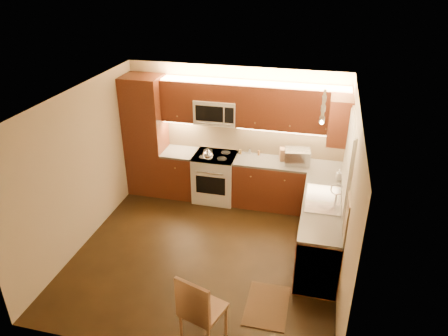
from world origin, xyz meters
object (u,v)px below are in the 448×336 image
(toaster_oven, at_px, (297,157))
(dining_chair, at_px, (203,308))
(stove, at_px, (215,177))
(knife_block, at_px, (283,154))
(soap_bottle, at_px, (339,174))
(kettle, at_px, (208,154))
(sink, at_px, (324,195))
(microwave, at_px, (216,111))

(toaster_oven, relative_size, dining_chair, 0.43)
(stove, bearing_deg, knife_block, 5.99)
(soap_bottle, bearing_deg, kettle, 165.72)
(sink, bearing_deg, kettle, 156.21)
(sink, relative_size, knife_block, 3.90)
(kettle, bearing_deg, dining_chair, -84.71)
(sink, bearing_deg, soap_bottle, 73.35)
(microwave, bearing_deg, dining_chair, -77.93)
(microwave, bearing_deg, stove, -90.00)
(stove, height_order, toaster_oven, toaster_oven)
(dining_chair, bearing_deg, microwave, 119.60)
(kettle, bearing_deg, sink, -33.13)
(microwave, xyz_separation_m, knife_block, (1.23, -0.01, -0.71))
(toaster_oven, height_order, dining_chair, toaster_oven)
(knife_block, bearing_deg, microwave, 167.14)
(stove, height_order, dining_chair, dining_chair)
(knife_block, bearing_deg, dining_chair, -110.77)
(toaster_oven, relative_size, knife_block, 1.99)
(knife_block, height_order, dining_chair, knife_block)
(toaster_oven, distance_m, soap_bottle, 0.85)
(knife_block, height_order, soap_bottle, knife_block)
(stove, relative_size, microwave, 1.21)
(kettle, relative_size, knife_block, 0.98)
(sink, height_order, dining_chair, sink)
(stove, height_order, kettle, kettle)
(toaster_oven, bearing_deg, kettle, -178.67)
(dining_chair, bearing_deg, stove, 120.08)
(microwave, relative_size, soap_bottle, 4.20)
(sink, xyz_separation_m, kettle, (-2.07, 0.91, 0.05))
(stove, distance_m, dining_chair, 3.38)
(sink, xyz_separation_m, soap_bottle, (0.22, 0.72, 0.02))
(dining_chair, bearing_deg, toaster_oven, 94.68)
(knife_block, distance_m, dining_chair, 3.50)
(stove, distance_m, knife_block, 1.35)
(kettle, distance_m, soap_bottle, 2.30)
(stove, bearing_deg, toaster_oven, 1.46)
(microwave, distance_m, sink, 2.48)
(microwave, xyz_separation_m, sink, (2.00, -1.26, -0.74))
(microwave, relative_size, toaster_oven, 1.73)
(toaster_oven, bearing_deg, sink, -74.28)
(knife_block, relative_size, soap_bottle, 1.22)
(kettle, bearing_deg, stove, 62.04)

